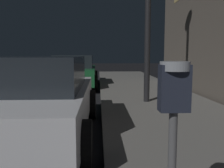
% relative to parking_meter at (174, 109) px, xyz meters
% --- Properties ---
extents(parking_meter, '(0.19, 0.19, 1.28)m').
position_rel_parking_meter_xyz_m(parking_meter, '(0.00, 0.00, 0.00)').
color(parking_meter, '#59595B').
rests_on(parking_meter, sidewalk).
extents(car_white, '(2.03, 4.24, 1.43)m').
position_rel_parking_meter_xyz_m(car_white, '(-1.57, 2.80, -0.40)').
color(car_white, silver).
rests_on(car_white, ground).
extents(car_green, '(2.11, 4.42, 1.43)m').
position_rel_parking_meter_xyz_m(car_green, '(-1.57, 9.75, -0.41)').
color(car_green, '#19592D').
rests_on(car_green, ground).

